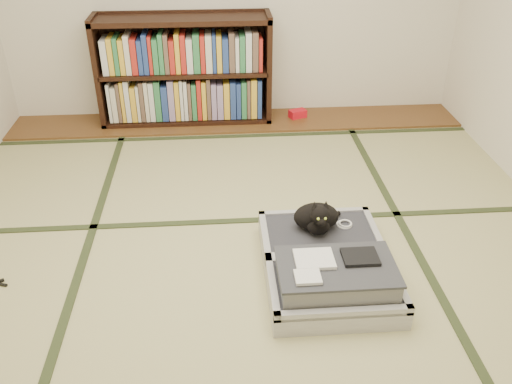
{
  "coord_description": "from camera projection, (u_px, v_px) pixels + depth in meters",
  "views": [
    {
      "loc": [
        -0.17,
        -2.55,
        2.01
      ],
      "look_at": [
        0.05,
        0.35,
        0.25
      ],
      "focal_mm": 38.0,
      "sensor_mm": 36.0,
      "label": 1
    }
  ],
  "objects": [
    {
      "name": "suitcase",
      "position": [
        328.0,
        266.0,
        3.01
      ],
      "size": [
        0.7,
        0.93,
        0.27
      ],
      "color": "#BBBBC0",
      "rests_on": "floor"
    },
    {
      "name": "cable_coil",
      "position": [
        345.0,
        224.0,
        3.28
      ],
      "size": [
        0.1,
        0.1,
        0.02
      ],
      "color": "white",
      "rests_on": "suitcase"
    },
    {
      "name": "wood_strip",
      "position": [
        237.0,
        121.0,
        4.92
      ],
      "size": [
        4.0,
        0.5,
        0.02
      ],
      "primitive_type": "cube",
      "color": "brown",
      "rests_on": "ground"
    },
    {
      "name": "tatami_borders",
      "position": [
        247.0,
        213.0,
        3.64
      ],
      "size": [
        4.0,
        4.5,
        0.01
      ],
      "color": "#2D381E",
      "rests_on": "ground"
    },
    {
      "name": "bookcase",
      "position": [
        185.0,
        73.0,
        4.72
      ],
      "size": [
        1.5,
        0.34,
        0.96
      ],
      "color": "black",
      "rests_on": "wood_strip"
    },
    {
      "name": "cat",
      "position": [
        317.0,
        217.0,
        3.19
      ],
      "size": [
        0.31,
        0.31,
        0.25
      ],
      "color": "black",
      "rests_on": "suitcase"
    },
    {
      "name": "room_shell",
      "position": [
        251.0,
        5.0,
        2.47
      ],
      "size": [
        4.5,
        4.5,
        4.5
      ],
      "color": "white",
      "rests_on": "ground"
    },
    {
      "name": "floor",
      "position": [
        252.0,
        259.0,
        3.22
      ],
      "size": [
        4.5,
        4.5,
        0.0
      ],
      "primitive_type": "plane",
      "color": "tan",
      "rests_on": "ground"
    },
    {
      "name": "red_item",
      "position": [
        298.0,
        114.0,
        4.96
      ],
      "size": [
        0.17,
        0.14,
        0.07
      ],
      "primitive_type": "cube",
      "rotation": [
        0.0,
        0.0,
        0.37
      ],
      "color": "red",
      "rests_on": "wood_strip"
    }
  ]
}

